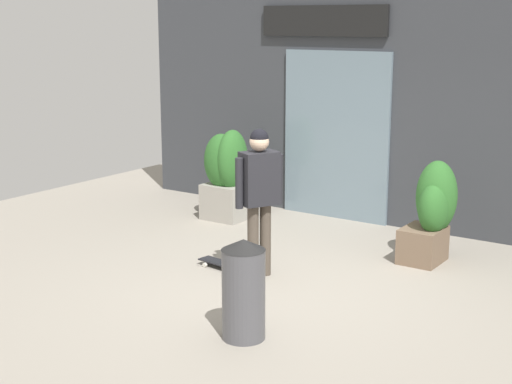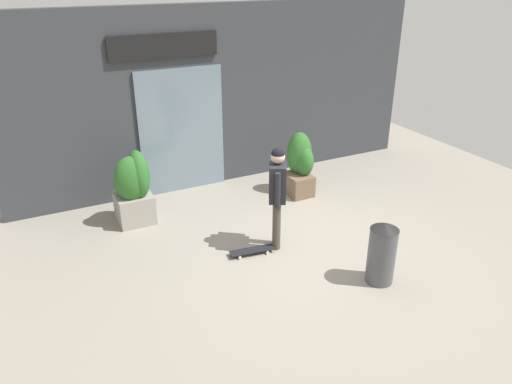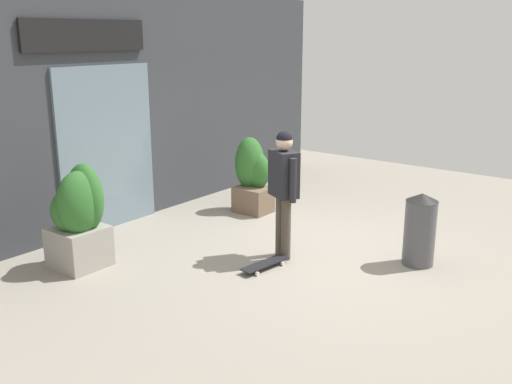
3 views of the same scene
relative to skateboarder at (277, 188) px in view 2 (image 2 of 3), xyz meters
The scene contains 7 objects.
ground_plane 1.13m from the skateboarder, 19.32° to the right, with size 12.00×12.00×0.00m, color gray.
building_facade 3.10m from the skateboarder, 83.20° to the left, with size 8.81×0.31×3.59m.
skateboarder is the anchor object (origin of this frame).
skateboard 1.10m from the skateboarder, behind, with size 0.75×0.30×0.08m.
planter_box_left 2.22m from the skateboarder, 48.89° to the left, with size 0.57×0.68×1.25m.
planter_box_right 2.65m from the skateboarder, 134.69° to the left, with size 0.63×0.66×1.35m.
trash_bin 1.86m from the skateboarder, 60.43° to the right, with size 0.41×0.41×0.96m.
Camera 2 is at (-3.82, -5.94, 4.23)m, focal length 34.34 mm.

